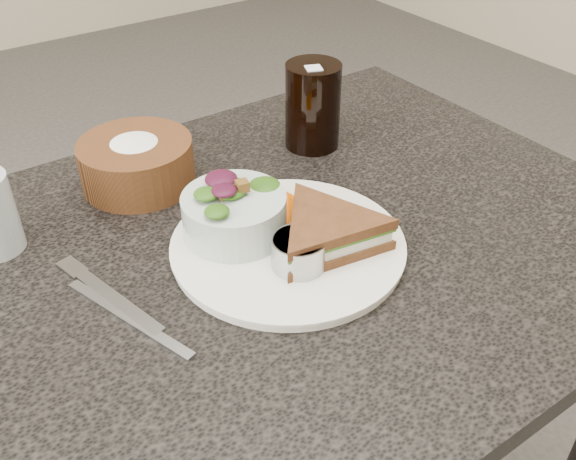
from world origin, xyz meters
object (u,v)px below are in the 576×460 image
(bread_basket, at_px, (136,156))
(dressing_ramekin, at_px, (299,253))
(dinner_plate, at_px, (288,246))
(cola_glass, at_px, (313,102))
(sandwich, at_px, (327,232))
(salad_bowl, at_px, (234,208))
(dining_table, at_px, (263,440))

(bread_basket, bearing_deg, dressing_ramekin, -76.76)
(dinner_plate, distance_m, cola_glass, 0.27)
(sandwich, bearing_deg, bread_basket, 121.42)
(dressing_ramekin, bearing_deg, salad_bowl, 105.45)
(cola_glass, bearing_deg, sandwich, -123.26)
(dining_table, distance_m, bread_basket, 0.48)
(dressing_ramekin, distance_m, bread_basket, 0.29)
(dinner_plate, relative_size, sandwich, 1.70)
(dinner_plate, bearing_deg, salad_bowl, 128.25)
(bread_basket, bearing_deg, salad_bowl, -77.88)
(dining_table, xyz_separation_m, bread_basket, (-0.05, 0.22, 0.42))
(dining_table, bearing_deg, sandwich, -41.18)
(sandwich, distance_m, salad_bowl, 0.11)
(dining_table, height_order, dinner_plate, dinner_plate)
(dining_table, xyz_separation_m, dressing_ramekin, (0.02, -0.06, 0.41))
(dressing_ramekin, relative_size, cola_glass, 0.45)
(bread_basket, bearing_deg, cola_glass, -10.15)
(bread_basket, bearing_deg, sandwich, -67.59)
(dining_table, distance_m, dinner_plate, 0.38)
(sandwich, distance_m, bread_basket, 0.30)
(sandwich, height_order, bread_basket, bread_basket)
(dining_table, height_order, bread_basket, bread_basket)
(dinner_plate, xyz_separation_m, dressing_ramekin, (-0.02, -0.04, 0.02))
(dressing_ramekin, distance_m, cola_glass, 0.31)
(sandwich, height_order, dressing_ramekin, sandwich)
(dining_table, height_order, salad_bowl, salad_bowl)
(dining_table, bearing_deg, cola_glass, 38.97)
(sandwich, distance_m, cola_glass, 0.28)
(salad_bowl, xyz_separation_m, cola_glass, (0.22, 0.14, 0.02))
(dining_table, relative_size, dressing_ramekin, 16.03)
(sandwich, bearing_deg, dinner_plate, 142.34)
(dining_table, distance_m, sandwich, 0.42)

